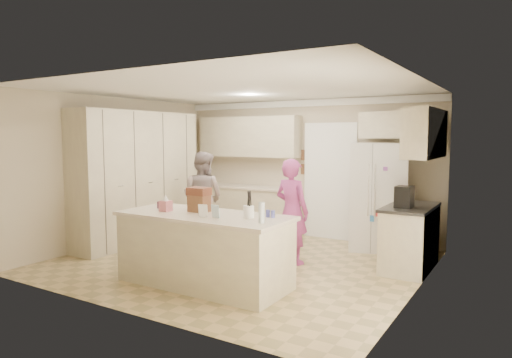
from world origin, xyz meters
The scene contains 41 objects.
floor centered at (0.00, 0.00, -0.01)m, with size 5.20×4.60×0.02m, color tan.
ceiling centered at (0.00, 0.00, 2.61)m, with size 5.20×4.60×0.02m, color white.
wall_back centered at (0.00, 2.31, 1.30)m, with size 5.20×0.02×2.60m, color #C2B396.
wall_front centered at (0.00, -2.31, 1.30)m, with size 5.20×0.02×2.60m, color #C2B396.
wall_left centered at (-2.61, 0.00, 1.30)m, with size 0.02×4.60×2.60m, color #C2B396.
wall_right centered at (2.61, 0.00, 1.30)m, with size 0.02×4.60×2.60m, color #C2B396.
crown_back centered at (0.00, 2.26, 2.53)m, with size 5.20×0.08×0.12m, color white.
pantry_bank centered at (-2.30, 0.20, 1.18)m, with size 0.60×2.60×2.35m, color beige.
back_base_cab centered at (-1.15, 2.00, 0.44)m, with size 2.20×0.60×0.88m, color beige.
back_countertop centered at (-1.15, 1.99, 0.90)m, with size 2.24×0.63×0.04m, color beige.
back_upper_cab centered at (-1.15, 2.12, 1.90)m, with size 2.20×0.35×0.80m, color beige.
doorway_opening centered at (0.55, 2.28, 1.05)m, with size 0.90×0.06×2.10m, color black.
doorway_casing centered at (0.55, 2.24, 1.05)m, with size 1.02×0.03×2.22m, color white.
wall_frame_upper centered at (0.02, 2.27, 1.55)m, with size 0.15×0.02×0.20m, color brown.
wall_frame_lower centered at (0.02, 2.27, 1.28)m, with size 0.15×0.02×0.20m, color brown.
refrigerator centered at (1.56, 1.89, 0.90)m, with size 0.90×0.70×1.80m, color white.
fridge_seam centered at (1.56, 1.53, 0.90)m, with size 0.01×0.02×1.78m, color gray.
fridge_dispenser centered at (1.34, 1.52, 1.15)m, with size 0.22×0.03×0.35m, color black.
fridge_handle_l centered at (1.51, 1.52, 1.05)m, with size 0.02×0.02×0.85m, color silver.
fridge_handle_r centered at (1.61, 1.52, 1.05)m, with size 0.02×0.02×0.85m, color silver.
over_fridge_cab centered at (1.65, 2.12, 2.10)m, with size 0.95×0.35×0.45m, color beige.
right_base_cab centered at (2.30, 1.00, 0.44)m, with size 0.60×1.20×0.88m, color beige.
right_countertop centered at (2.29, 1.00, 0.90)m, with size 0.63×1.24×0.04m, color #2D2B28.
right_upper_cab centered at (2.43, 1.20, 1.95)m, with size 0.35×1.50×0.70m, color beige.
coffee_maker centered at (2.25, 0.80, 1.07)m, with size 0.22×0.28×0.30m, color black.
island_base centered at (0.20, -1.10, 0.44)m, with size 2.20×0.90×0.88m, color beige.
island_top centered at (0.20, -1.10, 0.90)m, with size 2.28×0.96×0.05m, color beige.
utensil_crock centered at (0.85, -1.05, 1.00)m, with size 0.13×0.13×0.15m, color white.
tissue_box centered at (-0.35, -1.20, 1.00)m, with size 0.13×0.13×0.14m, color #C86A78.
tissue_plume centered at (-0.35, -1.20, 1.10)m, with size 0.08×0.08×0.08m, color white.
dollhouse_body centered at (0.05, -1.00, 1.04)m, with size 0.26×0.18×0.22m, color brown.
dollhouse_roof centered at (0.05, -1.00, 1.20)m, with size 0.28×0.20×0.10m, color #592D1E.
jam_jar centered at (-0.60, -1.05, 0.97)m, with size 0.07×0.07×0.09m, color #59263F.
greeting_card_a centered at (0.35, -1.30, 1.01)m, with size 0.12×0.01×0.16m, color white.
greeting_card_b centered at (0.50, -1.25, 1.01)m, with size 0.12×0.01×0.16m, color silver.
water_bottle centered at (1.15, -1.25, 1.04)m, with size 0.07×0.07×0.24m, color silver.
shaker_salt centered at (1.02, -0.88, 0.97)m, with size 0.05×0.05×0.09m, color #41459A.
shaker_pepper centered at (1.09, -0.88, 0.97)m, with size 0.05×0.05×0.09m, color #41459A.
teen_boy centered at (-1.27, 0.76, 0.82)m, with size 0.80×0.62×1.64m, color gray.
teen_girl centered at (0.70, 0.40, 0.79)m, with size 0.58×0.38×1.58m, color #B6409C.
fridge_magnets centered at (1.56, 1.52, 0.90)m, with size 0.76×0.02×1.44m, color tan, non-canonical shape.
Camera 1 is at (3.76, -5.66, 1.91)m, focal length 32.00 mm.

